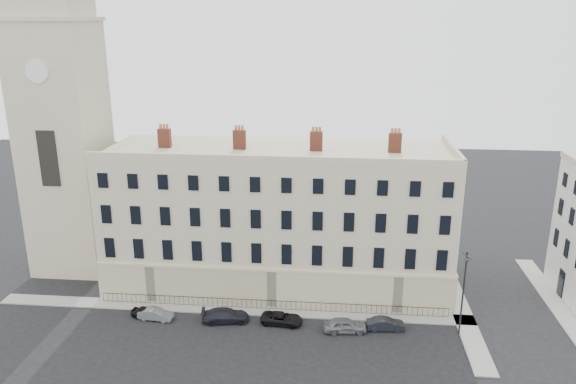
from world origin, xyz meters
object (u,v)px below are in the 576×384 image
car_c (226,315)px  streetlamp (463,290)px  car_f (386,324)px  car_a (147,313)px  car_b (156,314)px  car_d (282,319)px  car_e (345,325)px

car_c → streetlamp: streetlamp is taller
car_f → streetlamp: streetlamp is taller
car_a → car_b: car_b is taller
car_a → car_b: (0.91, -0.22, 0.02)m
car_a → car_d: 13.25m
car_c → car_d: car_c is taller
car_e → streetlamp: streetlamp is taller
car_b → streetlamp: 29.22m
car_a → car_c: (7.78, -0.00, 0.12)m
car_c → car_f: car_c is taller
car_d → car_e: (6.05, -0.86, 0.13)m
car_d → car_f: 9.86m
car_b → streetlamp: size_ratio=0.41×
car_f → car_a: bearing=85.0°
car_e → streetlamp: size_ratio=0.49×
car_a → car_f: bearing=-80.1°
car_f → streetlamp: (6.75, -0.23, 4.01)m
car_a → car_e: bearing=-82.3°
car_d → streetlamp: 17.09m
car_c → car_d: size_ratio=1.13×
car_a → streetlamp: 30.12m
car_e → car_f: 3.87m
car_c → car_e: (11.52, -0.76, 0.02)m
car_b → car_c: (6.87, 0.21, 0.10)m
car_b → car_c: 6.87m
streetlamp → car_a: bearing=164.6°
car_a → car_d: (13.25, 0.10, 0.01)m
car_d → car_f: car_f is taller
car_d → car_e: bearing=-92.8°
car_c → car_e: size_ratio=1.13×
car_c → car_e: 11.54m
car_d → car_e: 6.11m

